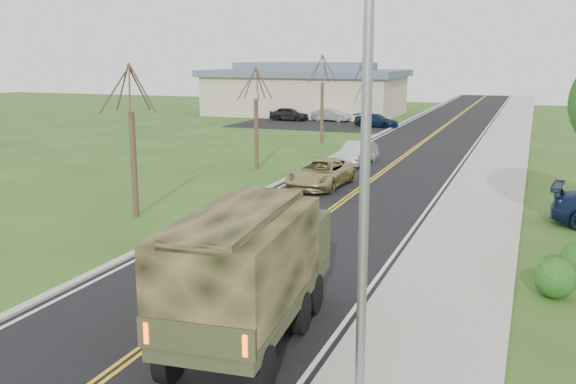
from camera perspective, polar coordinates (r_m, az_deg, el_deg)
The scene contains 17 objects.
ground at distance 14.94m, azimuth -12.54°, elevation -13.35°, with size 160.00×160.00×0.00m, color #284A18.
road at distance 52.11m, azimuth 12.44°, elevation 4.75°, with size 8.00×120.00×0.01m, color black.
curb_right at distance 51.66m, azimuth 17.01°, elevation 4.50°, with size 0.30×120.00×0.12m, color #9E998E.
sidewalk_right at distance 51.57m, azimuth 18.95°, elevation 4.36°, with size 3.20×120.00×0.10m, color #9E998E.
curb_left at distance 52.88m, azimuth 7.98°, elevation 5.06°, with size 0.30×120.00×0.10m, color #9E998E.
street_light at distance 11.17m, azimuth 6.36°, elevation 2.17°, with size 1.65×0.22×8.00m.
bare_tree_a at distance 26.01m, azimuth -13.60°, elevation 3.48°, with size 1.93×2.26×6.08m.
bare_tree_b at distance 36.46m, azimuth -2.85°, elevation 5.92°, with size 1.83×2.14×5.73m.
bare_tree_c at distance 47.61m, azimuth 3.04°, elevation 7.70°, with size 2.04×2.39×6.42m.
bare_tree_d at distance 59.13m, azimuth 6.68°, elevation 8.25°, with size 1.88×2.20×5.91m.
commercial_building at distance 71.27m, azimuth 1.63°, elevation 9.06°, with size 25.50×21.50×5.65m.
military_truck at distance 14.23m, azimuth -3.39°, elevation -6.44°, with size 2.79×6.57×3.19m.
suv_champagne at distance 31.51m, azimuth 2.96°, elevation 1.67°, with size 2.27×4.92×1.37m, color #9F9159.
sedan_silver at distance 38.33m, azimuth 6.15°, elevation 3.45°, with size 1.42×4.08×1.35m, color silver.
lot_car_dark at distance 64.44m, azimuth 0.09°, elevation 6.96°, with size 1.57×3.91×1.33m, color black.
lot_car_silver at distance 63.95m, azimuth 3.86°, elevation 6.86°, with size 1.35×3.88×1.28m, color #A1A1A5.
lot_car_navy at distance 59.00m, azimuth 7.87°, elevation 6.31°, with size 1.67×4.12×1.20m, color #0D1B32.
Camera 1 is at (7.67, -11.16, 6.32)m, focal length 40.00 mm.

